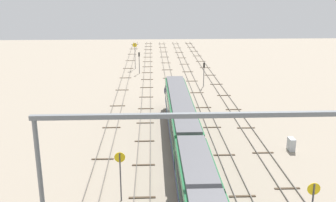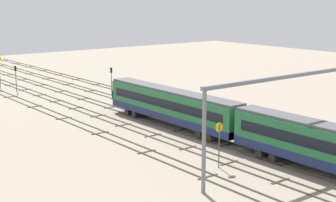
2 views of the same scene
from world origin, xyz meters
name	(u,v)px [view 1 (image 1 of 2)]	position (x,y,z in m)	size (l,w,h in m)	color
ground_plane	(181,141)	(0.00, 0.00, 0.00)	(193.96, 193.96, 0.00)	gray
track_near_foreground	(254,139)	(0.00, -8.99, 0.07)	(177.96, 2.40, 0.16)	#59544C
track_second_near	(218,140)	(0.00, -4.49, 0.07)	(177.96, 2.40, 0.16)	#59544C
track_with_train	(181,140)	(0.00, 0.00, 0.07)	(177.96, 2.40, 0.16)	#59544C
track_second_far	(144,141)	(0.00, 4.49, 0.07)	(177.96, 2.40, 0.16)	#59544C
track_far_background	(107,141)	(0.00, 8.99, 0.07)	(177.96, 2.40, 0.16)	#59544C
overhead_gantry	(196,140)	(-17.47, 0.30, 7.23)	(0.40, 23.87, 9.32)	slate
speed_sign_mid_trackside	(135,52)	(44.01, 7.30, 3.88)	(0.14, 0.97, 5.99)	#4C4C51
speed_sign_far_trackside	(120,169)	(-13.51, 6.32, 3.01)	(0.14, 0.93, 4.58)	#4C4C51
signal_light_trackside_approach	(204,71)	(26.88, -6.29, 2.99)	(0.31, 0.32, 4.57)	#4C4C51
signal_light_trackside_departure	(139,60)	(38.99, 6.21, 3.03)	(0.31, 0.32, 4.63)	#4C4C51
relay_cabinet	(291,144)	(-3.35, -12.43, 0.73)	(1.23, 0.64, 1.46)	#B2B7BC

